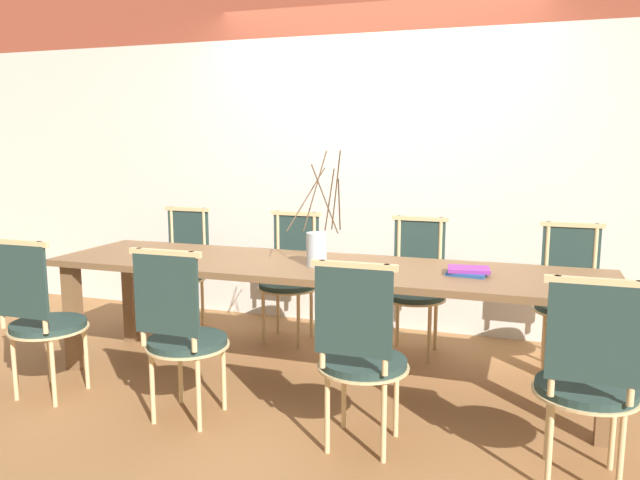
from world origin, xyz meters
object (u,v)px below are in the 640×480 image
chair_far_center (415,283)px  book_stack (468,271)px  vase_centerpiece (317,246)px  chair_near_center (360,352)px  dining_table (320,278)px

chair_far_center → book_stack: chair_far_center is taller
vase_centerpiece → book_stack: bearing=2.8°
chair_near_center → chair_far_center: same height
vase_centerpiece → book_stack: vase_centerpiece is taller
chair_near_center → vase_centerpiece: vase_centerpiece is taller
chair_near_center → book_stack: size_ratio=3.83×
chair_far_center → book_stack: (0.43, -0.74, 0.27)m
chair_near_center → chair_far_center: (-0.01, 1.49, 0.00)m
chair_far_center → vase_centerpiece: vase_centerpiece is taller
dining_table → chair_near_center: 0.89m
book_stack → vase_centerpiece: bearing=-177.2°
vase_centerpiece → book_stack: 0.88m
vase_centerpiece → book_stack: size_ratio=2.77×
vase_centerpiece → chair_far_center: bearing=59.9°
chair_near_center → book_stack: chair_near_center is taller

